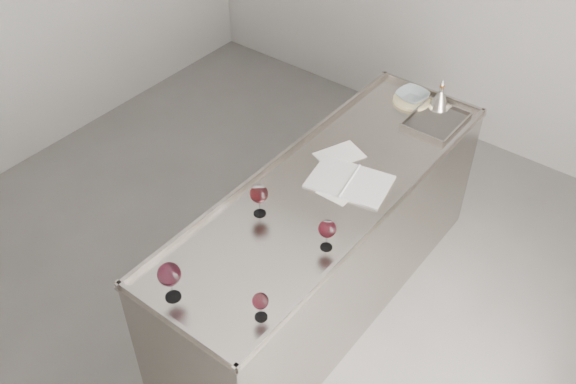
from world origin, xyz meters
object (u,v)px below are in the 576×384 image
Objects in this scene: wine_glass_middle at (169,275)px; wine_glass_right at (327,229)px; wine_glass_left at (259,194)px; counter at (325,245)px; notebook at (350,181)px; ceramic_bowl at (412,96)px; wine_glass_small at (260,302)px; wine_funnel at (440,99)px.

wine_glass_middle reaches higher than wine_glass_right.
wine_glass_left is at bearing 93.64° from wine_glass_middle.
wine_glass_middle is at bearing -96.40° from counter.
wine_glass_middle reaches higher than notebook.
wine_glass_right is 1.45m from ceramic_bowl.
wine_glass_right is at bearing 91.98° from wine_glass_small.
wine_glass_small is (0.40, 0.16, -0.04)m from wine_glass_middle.
wine_funnel is (-0.17, 2.00, -0.04)m from wine_glass_small.
ceramic_bowl is 0.18m from wine_funnel.
wine_glass_right reaches higher than wine_glass_small.
wine_funnel is (0.04, 0.98, 0.06)m from notebook.
wine_glass_middle is at bearing -86.36° from wine_glass_left.
counter is 12.73× the size of wine_glass_left.
ceramic_bowl is (-0.34, 1.95, -0.06)m from wine_glass_small.
wine_glass_middle is 0.43× the size of notebook.
wine_glass_middle reaches higher than wine_glass_left.
ceramic_bowl is (0.10, 1.43, -0.09)m from wine_glass_left.
counter is 0.75m from wine_glass_right.
wine_glass_middle is 1.21m from notebook.
wine_glass_left is 0.68m from wine_glass_middle.
wine_glass_small is at bearing -90.06° from notebook.
wine_glass_middle is 0.79m from wine_glass_right.
notebook is (-0.20, 1.02, -0.10)m from wine_glass_small.
wine_funnel is (-0.15, 1.47, -0.06)m from wine_glass_right.
counter is 4.92× the size of notebook.
wine_glass_left is 0.42m from wine_glass_right.
wine_glass_middle is 2.11m from ceramic_bowl.
wine_glass_middle is 2.17m from wine_funnel.
ceramic_bowl is at bearing 93.41° from counter.
ceramic_bowl is at bearing 85.88° from wine_glass_left.
wine_glass_middle is (0.04, -0.68, 0.02)m from wine_glass_left.
notebook is at bearing 65.01° from wine_glass_left.
wine_funnel reaches higher than counter.
wine_glass_left is 0.89× the size of wine_glass_middle.
wine_glass_small reaches higher than notebook.
wine_glass_right is 1.16× the size of wine_glass_small.
wine_glass_left is (-0.16, -0.40, 0.60)m from counter.
wine_funnel is at bearing 84.25° from counter.
wine_glass_right is 0.36× the size of notebook.
wine_glass_middle is 1.41× the size of wine_glass_small.
notebook is 0.98m from wine_funnel.
counter is 0.74m from wine_glass_left.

